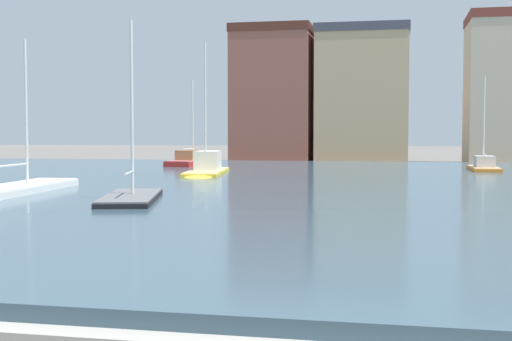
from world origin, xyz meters
TOP-DOWN VIEW (x-y plane):
  - harbor_water at (0.00, 35.64)m, footprint 76.00×51.68m
  - sailboat_yellow at (-9.55, 41.12)m, footprint 3.14×8.70m
  - sailboat_white at (-13.91, 28.10)m, footprint 2.53×9.24m
  - sailboat_orange at (7.67, 49.23)m, footprint 1.77×5.89m
  - sailboat_black at (-7.96, 25.28)m, footprint 3.38×6.91m
  - sailboat_red at (-13.51, 51.45)m, footprint 2.75×6.15m
  - townhouse_wide_warehouse at (-9.90, 66.78)m, footprint 7.71×6.95m
  - townhouse_corner_house at (-1.34, 67.14)m, footprint 8.70×7.29m
  - townhouse_end_terrace at (11.54, 67.07)m, footprint 6.81×7.31m

SIDE VIEW (x-z plane):
  - harbor_water at x=0.00m, z-range 0.00..0.40m
  - sailboat_black at x=-7.96m, z-range -3.22..3.92m
  - sailboat_white at x=-13.91m, z-range -3.10..3.88m
  - sailboat_orange at x=7.67m, z-range -2.91..3.86m
  - sailboat_red at x=-13.51m, z-range -2.92..4.03m
  - sailboat_yellow at x=-9.55m, z-range -3.63..4.77m
  - townhouse_corner_house at x=-1.34m, z-range 0.02..12.96m
  - townhouse_wide_warehouse at x=-9.90m, z-range 0.02..13.18m
  - townhouse_end_terrace at x=11.54m, z-range 0.02..13.77m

